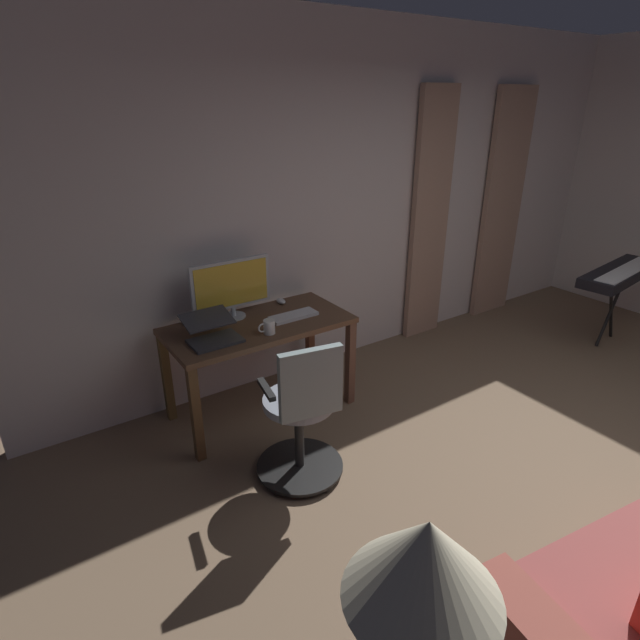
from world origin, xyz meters
The scene contains 12 objects.
ground_plane centered at (0.00, 0.00, 0.00)m, with size 8.03×8.03×0.00m, color brown.
back_room_partition centered at (0.00, -2.63, 1.42)m, with size 6.18×0.10×2.84m, color silver.
curtain_left_panel centered at (-1.72, -2.52, 1.17)m, with size 0.55×0.06×2.34m, color tan.
curtain_right_panel centered at (-0.65, -2.52, 1.17)m, with size 0.43×0.06×2.34m, color tan.
desk centered at (1.38, -2.15, 0.63)m, with size 1.33×0.65×0.74m.
office_chair centered at (1.53, -1.33, 0.46)m, with size 0.56×0.56×0.97m.
computer_monitor centered at (1.48, -2.36, 0.98)m, with size 0.61×0.18×0.43m.
computer_keyboard centered at (1.12, -2.10, 0.75)m, with size 0.36×0.14×0.02m, color silver.
laptop centered at (1.77, -2.07, 0.79)m, with size 0.34×0.34×0.16m.
computer_mouse centered at (1.05, -2.39, 0.75)m, with size 0.06×0.10×0.04m, color white.
mug_tea centered at (1.40, -1.95, 0.78)m, with size 0.13×0.08×0.10m.
piano_keyboard centered at (-2.00, -1.32, 0.70)m, with size 1.20×0.47×0.77m.
Camera 1 is at (2.89, 0.87, 2.23)m, focal length 28.58 mm.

